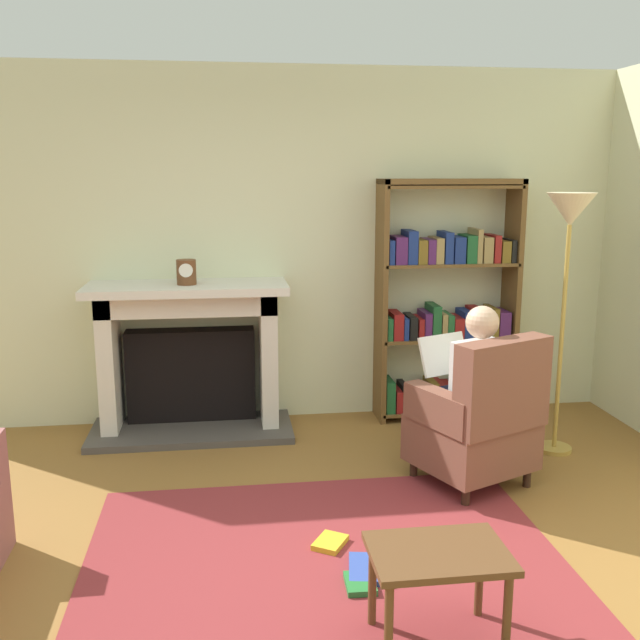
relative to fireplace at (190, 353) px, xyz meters
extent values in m
plane|color=olive|center=(0.74, -2.30, -0.59)|extent=(14.00, 14.00, 0.00)
cube|color=beige|center=(0.74, 0.25, 0.76)|extent=(5.60, 0.10, 2.70)
cube|color=maroon|center=(0.74, -2.00, -0.59)|extent=(2.40, 1.80, 0.01)
cube|color=#4C4742|center=(0.00, -0.12, -0.57)|extent=(1.49, 0.64, 0.05)
cube|color=black|center=(0.00, 0.10, -0.19)|extent=(0.97, 0.20, 0.70)
cube|color=silver|center=(-0.58, -0.02, -0.06)|extent=(0.12, 0.44, 1.07)
cube|color=silver|center=(0.58, -0.02, -0.06)|extent=(0.12, 0.44, 1.07)
cube|color=silver|center=(0.00, -0.02, 0.39)|extent=(1.29, 0.44, 0.16)
cube|color=silver|center=(0.00, -0.08, 0.50)|extent=(1.45, 0.56, 0.06)
cylinder|color=brown|center=(0.00, -0.10, 0.62)|extent=(0.14, 0.14, 0.18)
cylinder|color=white|center=(0.00, -0.16, 0.64)|extent=(0.10, 0.01, 0.10)
cube|color=brown|center=(1.46, 0.04, 0.34)|extent=(0.04, 0.32, 1.87)
cube|color=brown|center=(2.51, 0.04, 0.34)|extent=(0.04, 0.32, 1.87)
cube|color=brown|center=(1.99, 0.04, 1.26)|extent=(1.09, 0.32, 0.04)
cube|color=brown|center=(1.99, 0.04, -0.53)|extent=(1.05, 0.32, 0.02)
cube|color=#1E592D|center=(1.53, 0.03, -0.40)|extent=(0.07, 0.26, 0.25)
cube|color=maroon|center=(1.60, 0.03, -0.44)|extent=(0.05, 0.26, 0.17)
cube|color=black|center=(1.65, 0.03, -0.42)|extent=(0.05, 0.26, 0.21)
cube|color=black|center=(1.72, 0.03, -0.43)|extent=(0.07, 0.26, 0.19)
cube|color=maroon|center=(1.80, 0.03, -0.44)|extent=(0.08, 0.26, 0.16)
cube|color=brown|center=(1.88, 0.03, -0.41)|extent=(0.06, 0.26, 0.23)
cube|color=maroon|center=(1.95, 0.03, -0.42)|extent=(0.06, 0.26, 0.21)
cube|color=maroon|center=(2.02, 0.03, -0.42)|extent=(0.06, 0.26, 0.20)
cube|color=black|center=(2.10, 0.03, -0.42)|extent=(0.08, 0.26, 0.20)
cube|color=brown|center=(2.17, 0.03, -0.42)|extent=(0.06, 0.26, 0.20)
cube|color=black|center=(2.25, 0.03, -0.39)|extent=(0.07, 0.26, 0.26)
cube|color=brown|center=(2.32, 0.03, -0.43)|extent=(0.06, 0.26, 0.18)
cube|color=#4C1E59|center=(2.40, 0.03, -0.40)|extent=(0.09, 0.26, 0.24)
cube|color=brown|center=(1.99, 0.04, 0.05)|extent=(1.05, 0.32, 0.02)
cube|color=#1E592D|center=(1.51, 0.03, 0.15)|extent=(0.04, 0.26, 0.17)
cube|color=maroon|center=(1.58, 0.03, 0.16)|extent=(0.08, 0.26, 0.20)
cube|color=navy|center=(1.64, 0.03, 0.15)|extent=(0.04, 0.26, 0.17)
cube|color=black|center=(1.70, 0.03, 0.15)|extent=(0.06, 0.26, 0.18)
cube|color=maroon|center=(1.76, 0.03, 0.14)|extent=(0.04, 0.26, 0.16)
cube|color=#4C1E59|center=(1.81, 0.03, 0.16)|extent=(0.05, 0.26, 0.21)
cube|color=#1E592D|center=(1.88, 0.03, 0.19)|extent=(0.07, 0.26, 0.26)
cube|color=#997F4C|center=(1.94, 0.03, 0.16)|extent=(0.04, 0.26, 0.19)
cube|color=#1E592D|center=(1.99, 0.03, 0.15)|extent=(0.05, 0.26, 0.18)
cube|color=maroon|center=(2.06, 0.03, 0.14)|extent=(0.08, 0.26, 0.16)
cube|color=navy|center=(2.13, 0.03, 0.16)|extent=(0.07, 0.26, 0.20)
cube|color=maroon|center=(2.22, 0.03, 0.17)|extent=(0.08, 0.26, 0.22)
cube|color=#997F4C|center=(2.30, 0.03, 0.15)|extent=(0.05, 0.26, 0.17)
cube|color=brown|center=(2.35, 0.03, 0.18)|extent=(0.04, 0.26, 0.23)
cube|color=#4C1E59|center=(2.42, 0.03, 0.16)|extent=(0.09, 0.26, 0.20)
cube|color=brown|center=(1.99, 0.04, 0.63)|extent=(1.05, 0.32, 0.02)
cube|color=navy|center=(1.51, 0.03, 0.74)|extent=(0.04, 0.26, 0.18)
cube|color=#4C1E59|center=(1.59, 0.03, 0.75)|extent=(0.09, 0.26, 0.21)
cube|color=navy|center=(1.67, 0.03, 0.77)|extent=(0.07, 0.26, 0.25)
cube|color=brown|center=(1.75, 0.03, 0.74)|extent=(0.07, 0.26, 0.18)
cube|color=#4C1E59|center=(1.82, 0.03, 0.74)|extent=(0.06, 0.26, 0.18)
cube|color=#997F4C|center=(1.88, 0.03, 0.74)|extent=(0.06, 0.26, 0.19)
cube|color=navy|center=(1.95, 0.03, 0.76)|extent=(0.06, 0.26, 0.24)
cube|color=navy|center=(2.04, 0.03, 0.74)|extent=(0.08, 0.26, 0.20)
cube|color=#1E592D|center=(2.13, 0.03, 0.75)|extent=(0.08, 0.26, 0.21)
cube|color=#997F4C|center=(2.19, 0.03, 0.77)|extent=(0.04, 0.26, 0.26)
cube|color=#997F4C|center=(2.26, 0.03, 0.74)|extent=(0.07, 0.26, 0.20)
cube|color=maroon|center=(2.33, 0.03, 0.75)|extent=(0.05, 0.26, 0.21)
cube|color=brown|center=(2.40, 0.03, 0.73)|extent=(0.07, 0.26, 0.17)
cube|color=black|center=(2.46, 0.03, 0.73)|extent=(0.04, 0.26, 0.17)
cube|color=brown|center=(1.99, 0.04, 1.22)|extent=(1.05, 0.32, 0.02)
cylinder|color=#331E14|center=(1.91, -0.88, -0.53)|extent=(0.05, 0.05, 0.12)
cylinder|color=#331E14|center=(1.44, -1.09, -0.53)|extent=(0.05, 0.05, 0.12)
cylinder|color=#331E14|center=(2.11, -1.32, -0.53)|extent=(0.05, 0.05, 0.12)
cylinder|color=#331E14|center=(1.64, -1.53, -0.53)|extent=(0.05, 0.05, 0.12)
cube|color=brown|center=(1.77, -1.20, -0.32)|extent=(0.83, 0.81, 0.30)
cube|color=brown|center=(1.87, -1.42, 0.10)|extent=(0.65, 0.41, 0.55)
cube|color=brown|center=(2.02, -1.10, -0.06)|extent=(0.33, 0.54, 0.22)
cube|color=brown|center=(1.53, -1.31, -0.06)|extent=(0.33, 0.54, 0.22)
cube|color=silver|center=(1.80, -1.25, 0.08)|extent=(0.37, 0.31, 0.50)
sphere|color=#D8AD8C|center=(1.80, -1.25, 0.45)|extent=(0.20, 0.20, 0.20)
cube|color=#191E3F|center=(1.79, -1.04, -0.12)|extent=(0.27, 0.41, 0.12)
cube|color=#191E3F|center=(1.64, -1.10, -0.12)|extent=(0.27, 0.41, 0.12)
cylinder|color=#191E3F|center=(1.71, -0.86, -0.38)|extent=(0.10, 0.10, 0.42)
cylinder|color=#191E3F|center=(1.56, -0.93, -0.38)|extent=(0.10, 0.10, 0.42)
cube|color=white|center=(1.66, -0.95, 0.18)|extent=(0.37, 0.24, 0.25)
cube|color=brown|center=(1.10, -2.71, -0.18)|extent=(0.56, 0.39, 0.03)
cylinder|color=brown|center=(0.87, -2.86, -0.40)|extent=(0.04, 0.04, 0.40)
cylinder|color=brown|center=(1.34, -2.86, -0.40)|extent=(0.04, 0.04, 0.40)
cylinder|color=brown|center=(0.87, -2.56, -0.40)|extent=(0.04, 0.04, 0.40)
cylinder|color=brown|center=(1.34, -2.56, -0.40)|extent=(0.04, 0.04, 0.40)
cube|color=#267233|center=(0.87, -2.28, -0.57)|extent=(0.14, 0.19, 0.03)
cube|color=gold|center=(0.78, -1.89, -0.57)|extent=(0.22, 0.23, 0.03)
cube|color=#334CA5|center=(0.94, -2.16, -0.57)|extent=(0.24, 0.29, 0.03)
cylinder|color=#B7933F|center=(2.54, -0.78, -0.58)|extent=(0.24, 0.24, 0.03)
cylinder|color=#B7933F|center=(2.54, -0.78, 0.21)|extent=(0.03, 0.03, 1.55)
cone|color=beige|center=(2.54, -0.78, 1.08)|extent=(0.32, 0.32, 0.22)
camera|label=1|loc=(0.28, -5.24, 1.33)|focal=39.97mm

